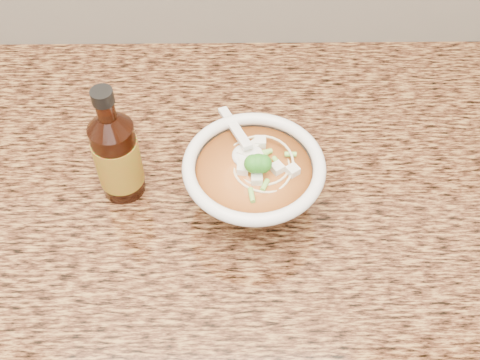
{
  "coord_description": "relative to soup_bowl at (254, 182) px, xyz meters",
  "views": [
    {
      "loc": [
        0.14,
        1.05,
        1.65
      ],
      "look_at": [
        0.14,
        1.6,
        0.95
      ],
      "focal_mm": 45.0,
      "sensor_mm": 36.0,
      "label": 1
    }
  ],
  "objects": [
    {
      "name": "soup_bowl",
      "position": [
        0.0,
        0.0,
        0.0
      ],
      "size": [
        0.21,
        0.23,
        0.12
      ],
      "rotation": [
        0.0,
        0.0,
        -0.24
      ],
      "color": "white",
      "rests_on": "counter_slab"
    },
    {
      "name": "cabinet",
      "position": [
        -0.16,
        0.07,
        -0.52
      ],
      "size": [
        4.0,
        0.65,
        0.86
      ],
      "primitive_type": "cube",
      "color": "#311C0E",
      "rests_on": "ground"
    },
    {
      "name": "counter_slab",
      "position": [
        -0.16,
        0.07,
        -0.07
      ],
      "size": [
        4.0,
        0.68,
        0.04
      ],
      "primitive_type": "cube",
      "color": "olive",
      "rests_on": "cabinet"
    },
    {
      "name": "hot_sauce_bottle",
      "position": [
        -0.2,
        0.03,
        0.03
      ],
      "size": [
        0.09,
        0.09,
        0.21
      ],
      "rotation": [
        0.0,
        0.0,
        0.4
      ],
      "color": "black",
      "rests_on": "counter_slab"
    }
  ]
}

